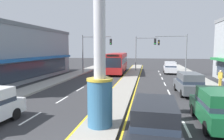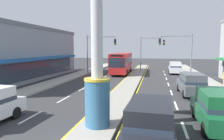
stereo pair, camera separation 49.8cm
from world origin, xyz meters
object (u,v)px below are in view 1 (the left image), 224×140
suv_kerb_right (218,107)px  pedestrian_far_side (220,78)px  traffic_light_left_side (93,47)px  traffic_light_median_far (144,48)px  suv_near_right_lane (189,83)px  traffic_light_right_side (174,47)px  suv_near_left_lane (155,123)px  district_sign (100,43)px  storefront_left (10,53)px  bus_mid_left_lane (117,62)px  suv_far_right_lane (170,67)px

suv_kerb_right → pedestrian_far_side: bearing=71.4°
traffic_light_left_side → traffic_light_median_far: (7.95, 5.18, -0.05)m
traffic_light_median_far → suv_near_right_lane: 18.79m
traffic_light_right_side → suv_kerb_right: 21.05m
suv_near_left_lane → suv_kerb_right: bearing=40.3°
district_sign → suv_near_right_lane: size_ratio=1.79×
storefront_left → bus_mid_left_lane: (12.46, 9.95, -1.58)m
traffic_light_right_side → pedestrian_far_side: size_ratio=3.63×
traffic_light_right_side → suv_far_right_lane: size_ratio=1.33×
traffic_light_median_far → suv_far_right_lane: size_ratio=1.33×
suv_near_left_lane → bus_mid_left_lane: (-5.30, 25.05, 0.88)m
suv_far_right_lane → suv_kerb_right: (0.00, -22.99, 0.00)m
traffic_light_median_far → suv_far_right_lane: bearing=-30.8°
suv_kerb_right → bus_mid_left_lane: bearing=111.1°
traffic_light_right_side → pedestrian_far_side: bearing=-72.4°
storefront_left → suv_far_right_lane: storefront_left is taller
suv_near_right_lane → pedestrian_far_side: suv_near_right_lane is taller
storefront_left → suv_kerb_right: size_ratio=4.79×
suv_near_right_lane → suv_far_right_lane: same height
suv_near_right_lane → suv_far_right_lane: size_ratio=1.01×
traffic_light_median_far → traffic_light_left_side: bearing=-146.9°
suv_near_left_lane → suv_kerb_right: size_ratio=1.02×
suv_near_left_lane → pedestrian_far_side: 14.99m
suv_near_right_lane → bus_mid_left_lane: bus_mid_left_lane is taller
suv_kerb_right → pedestrian_far_side: (3.54, 10.53, 0.17)m
suv_near_right_lane → pedestrian_far_side: bearing=40.7°
bus_mid_left_lane → district_sign: bearing=-83.6°
district_sign → traffic_light_right_side: 23.05m
suv_far_right_lane → traffic_light_left_side: bearing=-167.7°
traffic_light_left_side → bus_mid_left_lane: 4.71m
bus_mid_left_lane → pedestrian_far_side: size_ratio=6.60×
suv_near_right_lane → bus_mid_left_lane: size_ratio=0.42×
traffic_light_right_side → suv_near_left_lane: traffic_light_right_side is taller
district_sign → pedestrian_far_side: size_ratio=4.90×
suv_far_right_lane → bus_mid_left_lane: size_ratio=0.41×
storefront_left → suv_near_right_lane: storefront_left is taller
traffic_light_median_far → suv_kerb_right: size_ratio=1.35×
pedestrian_far_side → traffic_light_left_side: bearing=148.1°
traffic_light_right_side → suv_near_left_lane: bearing=-98.6°
suv_near_right_lane → suv_far_right_lane: (-0.01, 15.50, 0.00)m
traffic_light_right_side → traffic_light_median_far: same height
traffic_light_median_far → bus_mid_left_lane: 5.93m
traffic_light_left_side → suv_near_left_lane: traffic_light_left_side is taller
suv_near_left_lane → bus_mid_left_lane: bearing=102.0°
district_sign → suv_kerb_right: (5.95, 1.40, -3.31)m
traffic_light_left_side → suv_far_right_lane: traffic_light_left_side is taller
suv_far_right_lane → suv_kerb_right: 22.99m
traffic_light_right_side → pedestrian_far_side: traffic_light_right_side is taller
district_sign → bus_mid_left_lane: district_sign is taller
traffic_light_left_side → suv_near_right_lane: 18.01m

